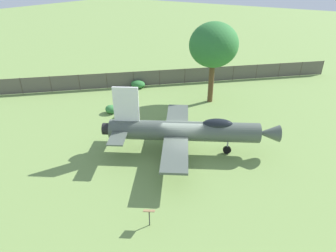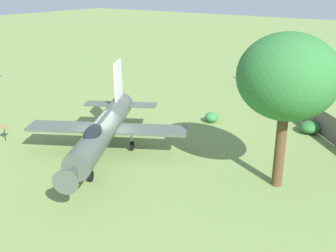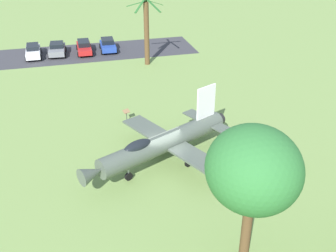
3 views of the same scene
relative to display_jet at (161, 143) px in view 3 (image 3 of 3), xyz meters
name	(u,v)px [view 3 (image 3 of 3)]	position (x,y,z in m)	size (l,w,h in m)	color
ground_plane	(165,163)	(0.17, -0.29, -1.85)	(200.00, 200.00, 0.00)	#75934C
parking_strip	(72,54)	(27.54, 7.07, -1.85)	(32.07, 8.00, 0.00)	#38383D
display_jet	(161,143)	(0.00, 0.00, 0.00)	(9.37, 11.87, 5.08)	#4C564C
shade_tree	(253,170)	(-9.70, -2.89, 3.92)	(4.95, 4.66, 7.94)	brown
palm_tree	(147,32)	(21.91, -1.99, 2.02)	(4.35, 4.34, 7.78)	brown
shrub_by_tree	(294,162)	(-1.97, -9.52, -1.46)	(1.00, 1.15, 0.78)	#387F3D
info_plaque	(126,113)	(7.37, 1.84, -0.99)	(0.64, 0.72, 1.14)	#333333
parked_car_blue	(108,45)	(27.99, 2.41, -1.05)	(4.12, 2.22, 1.56)	#23429E
parked_car_red	(84,47)	(27.77, 5.49, -1.08)	(4.84, 2.16, 1.50)	red
parked_car_gray	(57,49)	(27.46, 8.88, -1.07)	(4.08, 2.17, 1.50)	slate
parked_car_white	(33,51)	(27.24, 11.82, -1.09)	(4.83, 2.26, 1.45)	silver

